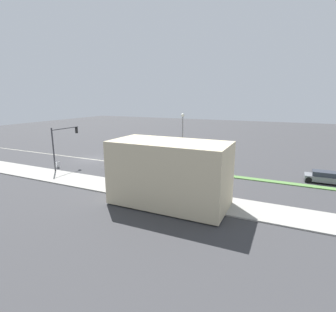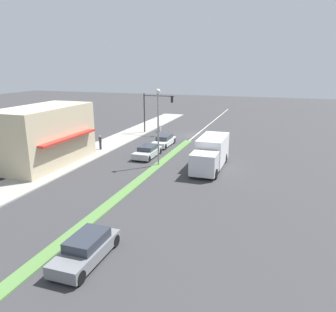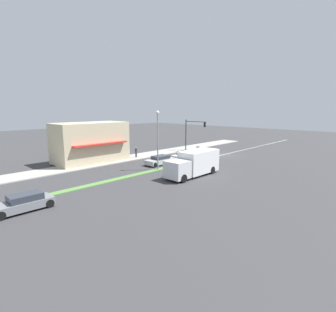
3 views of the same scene
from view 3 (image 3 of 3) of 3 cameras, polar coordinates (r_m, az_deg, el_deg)
name	(u,v)px [view 3 (image 3 of 3)]	position (r m, az deg, el deg)	size (l,w,h in m)	color
ground_plane	(142,174)	(31.67, -5.76, -3.89)	(160.00, 160.00, 0.00)	#38383A
sidewalk_right	(98,163)	(38.52, -15.10, -1.54)	(4.00, 73.00, 0.12)	#9E9B93
median_strip	(70,190)	(26.92, -20.55, -6.98)	(0.90, 46.00, 0.10)	#568442
lane_marking_center	(223,155)	(45.21, 11.81, 0.25)	(0.16, 60.00, 0.01)	beige
building_corner_store	(91,142)	(39.57, -16.47, 2.93)	(5.65, 10.28, 5.63)	#C6B793
traffic_signal_main	(192,130)	(47.64, 5.25, 5.66)	(4.59, 0.34, 5.60)	#333338
street_lamp	(158,133)	(32.67, -2.27, 5.10)	(0.44, 0.44, 7.37)	gray
pedestrian	(136,152)	(41.69, -6.96, 0.92)	(0.34, 0.34, 1.64)	#282D42
warning_aframe_sign	(198,148)	(49.05, 6.55, 1.69)	(0.45, 0.53, 0.84)	silver
delivery_truck	(194,163)	(30.61, 5.69, -1.57)	(2.44, 7.50, 2.87)	silver
suv_grey	(23,203)	(23.17, -28.95, -8.92)	(1.75, 4.28, 1.32)	slate
sedan_silver	(160,160)	(36.58, -1.78, -0.93)	(1.87, 4.25, 1.24)	#B7BABF
van_white	(185,155)	(40.48, 3.67, 0.18)	(1.72, 4.43, 1.29)	silver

